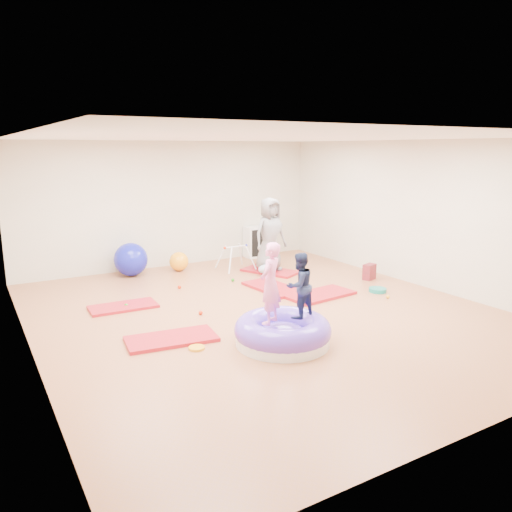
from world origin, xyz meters
TOP-DOWN VIEW (x-y plane):
  - room at (0.00, 0.00)m, footprint 7.01×8.01m
  - gym_mat_front_left at (-1.76, -0.35)m, footprint 1.31×0.78m
  - gym_mat_mid_left at (-1.93, 1.45)m, footprint 1.13×0.60m
  - gym_mat_center_back at (0.88, 1.14)m, footprint 0.74×1.31m
  - gym_mat_right at (1.37, 0.30)m, footprint 1.34×0.78m
  - gym_mat_rear_right at (1.53, 2.28)m, footprint 1.06×1.36m
  - inflatable_cushion at (-0.49, -1.24)m, footprint 1.34×1.34m
  - child_pink at (-0.68, -1.23)m, footprint 0.48×0.45m
  - child_navy at (-0.22, -1.24)m, footprint 0.50×0.42m
  - adult_caregiver at (1.52, 2.29)m, footprint 0.82×0.58m
  - infant at (1.29, 2.05)m, footprint 0.33×0.33m
  - ball_pit_balls at (-0.02, 0.88)m, footprint 4.26×2.57m
  - exercise_ball_blue at (-1.15, 3.52)m, footprint 0.70×0.70m
  - exercise_ball_orange at (-0.12, 3.42)m, footprint 0.42×0.42m
  - infant_play_gym at (0.97, 2.82)m, footprint 0.72×0.68m
  - cube_shelf at (2.17, 3.79)m, footprint 0.76×0.37m
  - balance_disc at (2.46, -0.02)m, footprint 0.33×0.33m
  - backpack at (2.96, 0.74)m, footprint 0.32×0.25m
  - yellow_toy at (-1.58, -0.81)m, footprint 0.22×0.22m

SIDE VIEW (x-z plane):
  - yellow_toy at x=-1.58m, z-range 0.00..0.03m
  - gym_mat_mid_left at x=-1.93m, z-range 0.00..0.05m
  - gym_mat_rear_right at x=1.53m, z-range 0.00..0.05m
  - gym_mat_front_left at x=-1.76m, z-range 0.00..0.05m
  - gym_mat_center_back at x=0.88m, z-range 0.00..0.05m
  - gym_mat_right at x=1.37m, z-range 0.00..0.05m
  - ball_pit_balls at x=-0.02m, z-range 0.00..0.07m
  - balance_disc at x=2.46m, z-range 0.00..0.07m
  - infant at x=1.29m, z-range 0.05..0.25m
  - backpack at x=2.96m, z-range 0.00..0.32m
  - inflatable_cushion at x=-0.49m, z-range -0.05..0.37m
  - exercise_ball_orange at x=-0.12m, z-range 0.00..0.42m
  - exercise_ball_blue at x=-1.15m, z-range 0.00..0.70m
  - infant_play_gym at x=0.97m, z-range 0.09..0.64m
  - cube_shelf at x=2.17m, z-range 0.00..0.76m
  - adult_caregiver at x=1.52m, z-range 0.05..1.62m
  - child_navy at x=-0.22m, z-range 0.39..1.31m
  - child_pink at x=-0.68m, z-range 0.39..1.49m
  - room at x=0.00m, z-range 0.00..2.80m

